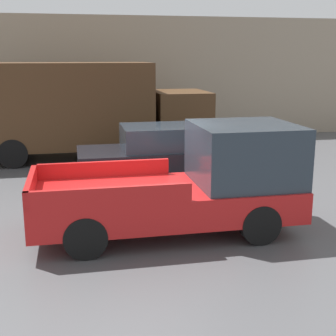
% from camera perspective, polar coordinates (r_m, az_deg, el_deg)
% --- Properties ---
extents(ground_plane, '(60.00, 60.00, 0.00)m').
position_cam_1_polar(ground_plane, '(10.09, -3.25, -6.11)').
color(ground_plane, '#4C4C4F').
extents(building_wall, '(28.00, 0.15, 4.96)m').
position_cam_1_polar(building_wall, '(19.37, -7.76, 10.70)').
color(building_wall, gray).
rests_on(building_wall, ground).
extents(pickup_truck, '(5.10, 2.11, 2.10)m').
position_cam_1_polar(pickup_truck, '(9.14, 3.23, -1.83)').
color(pickup_truck, red).
rests_on(pickup_truck, ground).
extents(car, '(4.64, 1.88, 1.59)m').
position_cam_1_polar(car, '(12.58, -0.19, 1.69)').
color(car, black).
rests_on(car, ground).
extents(delivery_truck, '(8.34, 2.60, 3.17)m').
position_cam_1_polar(delivery_truck, '(16.04, -11.28, 7.24)').
color(delivery_truck, '#472D19').
rests_on(delivery_truck, ground).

